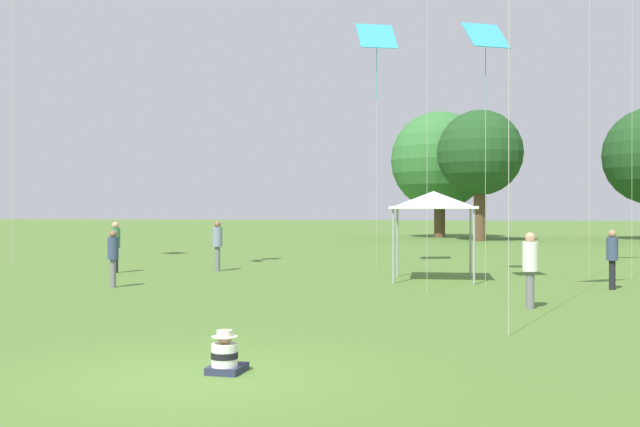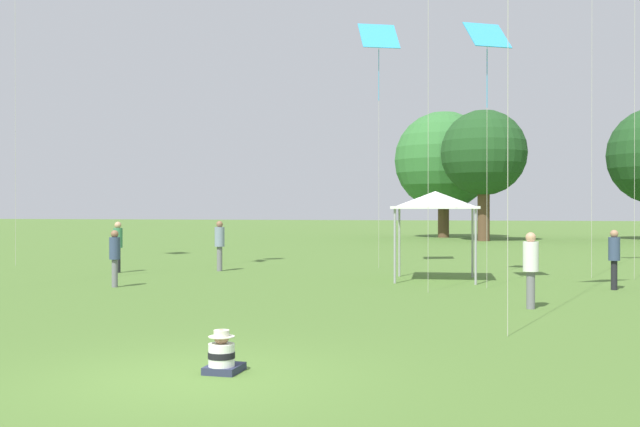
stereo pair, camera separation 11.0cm
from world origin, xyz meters
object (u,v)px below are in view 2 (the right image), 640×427
canopy_tent (435,201)px  distant_tree_3 (484,153)px  person_standing_5 (614,254)px  seated_toddler (222,356)px  person_standing_1 (531,263)px  kite_8 (379,40)px  distant_tree_2 (444,161)px  person_standing_4 (220,241)px  person_standing_6 (118,242)px  person_standing_0 (115,253)px  kite_1 (487,40)px

canopy_tent → distant_tree_3: bearing=89.1°
person_standing_5 → distant_tree_3: bearing=-172.3°
seated_toddler → person_standing_5: bearing=63.0°
person_standing_1 → distant_tree_3: (-2.21, 36.96, 5.20)m
kite_8 → distant_tree_2: bearing=111.2°
seated_toddler → kite_8: (-1.07, 18.74, 8.45)m
person_standing_4 → distant_tree_3: bearing=-89.6°
distant_tree_3 → person_standing_5: bearing=-82.0°
person_standing_6 → distant_tree_2: size_ratio=0.18×
person_standing_1 → person_standing_5: person_standing_1 is taller
seated_toddler → distant_tree_2: bearing=92.2°
distant_tree_3 → person_standing_4: bearing=-106.1°
kite_8 → distant_tree_2: 32.16m
person_standing_0 → kite_8: bearing=169.0°
distant_tree_2 → person_standing_4: bearing=-98.2°
canopy_tent → distant_tree_2: (-2.83, 36.67, 3.64)m
person_standing_5 → canopy_tent: canopy_tent is taller
distant_tree_2 → kite_8: bearing=-89.5°
person_standing_5 → person_standing_6: bearing=-96.6°
distant_tree_2 → distant_tree_3: 6.88m
person_standing_0 → person_standing_4: (0.78, 6.00, 0.11)m
seated_toddler → distant_tree_3: 45.21m
person_standing_0 → kite_1: kite_1 is taller
person_standing_5 → canopy_tent: bearing=-108.4°
seated_toddler → distant_tree_2: (-1.32, 50.79, 5.89)m
person_standing_0 → canopy_tent: (8.64, 4.37, 1.51)m
canopy_tent → distant_tree_3: (0.49, 30.65, 3.73)m
person_standing_5 → kite_8: size_ratio=0.18×
person_standing_6 → kite_1: (12.69, -2.13, 5.88)m
seated_toddler → kite_1: (3.14, 12.10, 6.73)m
person_standing_5 → distant_tree_3: 33.03m
seated_toddler → person_standing_4: person_standing_4 is taller
kite_1 → person_standing_1: bearing=-61.4°
seated_toddler → distant_tree_3: size_ratio=0.06×
canopy_tent → kite_1: (1.63, -2.01, 4.48)m
kite_8 → person_standing_4: bearing=-129.7°
person_standing_5 → kite_8: bearing=-129.8°
person_standing_5 → person_standing_6: person_standing_6 is taller
person_standing_5 → canopy_tent: (-5.04, 1.64, 1.49)m
distant_tree_3 → canopy_tent: bearing=-90.9°
kite_8 → distant_tree_3: bearing=104.0°
person_standing_0 → distant_tree_3: bearing=-171.6°
person_standing_0 → distant_tree_3: 36.58m
kite_1 → kite_8: 8.04m
person_standing_5 → person_standing_4: bearing=-104.6°
person_standing_5 → person_standing_1: bearing=-27.0°
person_standing_4 → kite_8: bearing=-134.0°
canopy_tent → person_standing_6: bearing=179.4°
seated_toddler → kite_8: bearing=94.0°
person_standing_4 → distant_tree_3: 30.64m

